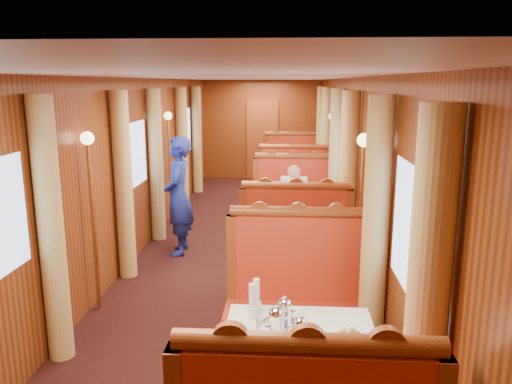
# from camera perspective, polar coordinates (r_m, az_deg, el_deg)

# --- Properties ---
(floor) EXTENTS (3.00, 12.00, 0.01)m
(floor) POSITION_cam_1_polar(r_m,az_deg,el_deg) (7.18, -1.76, -7.43)
(floor) COLOR black
(floor) RESTS_ON ground
(ceiling) EXTENTS (3.00, 12.00, 0.01)m
(ceiling) POSITION_cam_1_polar(r_m,az_deg,el_deg) (6.75, -1.90, 12.94)
(ceiling) COLOR silver
(ceiling) RESTS_ON wall_left
(wall_far) EXTENTS (3.00, 0.01, 2.50)m
(wall_far) POSITION_cam_1_polar(r_m,az_deg,el_deg) (12.79, 0.74, 7.10)
(wall_far) COLOR brown
(wall_far) RESTS_ON floor
(wall_left) EXTENTS (0.01, 12.00, 2.50)m
(wall_left) POSITION_cam_1_polar(r_m,az_deg,el_deg) (7.16, -13.88, 2.50)
(wall_left) COLOR brown
(wall_left) RESTS_ON floor
(wall_right) EXTENTS (0.01, 12.00, 2.50)m
(wall_right) POSITION_cam_1_polar(r_m,az_deg,el_deg) (6.88, 10.72, 2.26)
(wall_right) COLOR brown
(wall_right) RESTS_ON floor
(doorway_far) EXTENTS (0.80, 0.04, 2.00)m
(doorway_far) POSITION_cam_1_polar(r_m,az_deg,el_deg) (12.79, 0.73, 5.98)
(doorway_far) COLOR brown
(doorway_far) RESTS_ON floor
(table_near) EXTENTS (1.05, 0.72, 0.75)m
(table_near) POSITION_cam_1_polar(r_m,az_deg,el_deg) (3.83, 4.91, -20.25)
(table_near) COLOR white
(table_near) RESTS_ON floor
(banquette_near_aft) EXTENTS (1.30, 0.55, 1.34)m
(banquette_near_aft) POSITION_cam_1_polar(r_m,az_deg,el_deg) (4.69, 4.67, -13.05)
(banquette_near_aft) COLOR #A61214
(banquette_near_aft) RESTS_ON floor
(table_mid) EXTENTS (1.05, 0.72, 0.75)m
(table_mid) POSITION_cam_1_polar(r_m,az_deg,el_deg) (7.03, 4.34, -4.67)
(table_mid) COLOR white
(table_mid) RESTS_ON floor
(banquette_mid_fwd) EXTENTS (1.30, 0.55, 1.34)m
(banquette_mid_fwd) POSITION_cam_1_polar(r_m,az_deg,el_deg) (6.05, 4.44, -7.05)
(banquette_mid_fwd) COLOR #A61214
(banquette_mid_fwd) RESTS_ON floor
(banquette_mid_aft) EXTENTS (1.30, 0.55, 1.34)m
(banquette_mid_aft) POSITION_cam_1_polar(r_m,az_deg,el_deg) (8.00, 4.27, -2.20)
(banquette_mid_aft) COLOR #A61214
(banquette_mid_aft) RESTS_ON floor
(table_far) EXTENTS (1.05, 0.72, 0.75)m
(table_far) POSITION_cam_1_polar(r_m,az_deg,el_deg) (10.43, 4.14, 0.99)
(table_far) COLOR white
(table_far) RESTS_ON floor
(banquette_far_fwd) EXTENTS (1.30, 0.55, 1.34)m
(banquette_far_fwd) POSITION_cam_1_polar(r_m,az_deg,el_deg) (9.43, 4.19, 0.06)
(banquette_far_fwd) COLOR #A61214
(banquette_far_fwd) RESTS_ON floor
(banquette_far_aft) EXTENTS (1.30, 0.55, 1.34)m
(banquette_far_aft) POSITION_cam_1_polar(r_m,az_deg,el_deg) (11.42, 4.11, 2.24)
(banquette_far_aft) COLOR #A61214
(banquette_far_aft) RESTS_ON floor
(tea_tray) EXTENTS (0.37, 0.31, 0.01)m
(tea_tray) POSITION_cam_1_polar(r_m,az_deg,el_deg) (3.62, 2.83, -15.23)
(tea_tray) COLOR silver
(tea_tray) RESTS_ON table_near
(teapot_left) EXTENTS (0.22, 0.20, 0.15)m
(teapot_left) POSITION_cam_1_polar(r_m,az_deg,el_deg) (3.54, 2.32, -14.73)
(teapot_left) COLOR silver
(teapot_left) RESTS_ON tea_tray
(teapot_right) EXTENTS (0.16, 0.13, 0.12)m
(teapot_right) POSITION_cam_1_polar(r_m,az_deg,el_deg) (3.48, 5.06, -15.53)
(teapot_right) COLOR silver
(teapot_right) RESTS_ON tea_tray
(teapot_back) EXTENTS (0.18, 0.13, 0.14)m
(teapot_back) POSITION_cam_1_polar(r_m,az_deg,el_deg) (3.69, 3.32, -13.61)
(teapot_back) COLOR silver
(teapot_back) RESTS_ON tea_tray
(fruit_plate) EXTENTS (0.22, 0.22, 0.05)m
(fruit_plate) POSITION_cam_1_polar(r_m,az_deg,el_deg) (3.55, 10.60, -15.87)
(fruit_plate) COLOR white
(fruit_plate) RESTS_ON table_near
(cup_inboard) EXTENTS (0.08, 0.08, 0.26)m
(cup_inboard) POSITION_cam_1_polar(r_m,az_deg,el_deg) (3.73, -0.43, -12.72)
(cup_inboard) COLOR white
(cup_inboard) RESTS_ON table_near
(cup_outboard) EXTENTS (0.08, 0.08, 0.26)m
(cup_outboard) POSITION_cam_1_polar(r_m,az_deg,el_deg) (3.81, 0.03, -12.13)
(cup_outboard) COLOR white
(cup_outboard) RESTS_ON table_near
(rose_vase_mid) EXTENTS (0.06, 0.06, 0.36)m
(rose_vase_mid) POSITION_cam_1_polar(r_m,az_deg,el_deg) (6.91, 4.11, -0.24)
(rose_vase_mid) COLOR silver
(rose_vase_mid) RESTS_ON table_mid
(rose_vase_far) EXTENTS (0.06, 0.06, 0.36)m
(rose_vase_far) POSITION_cam_1_polar(r_m,az_deg,el_deg) (10.36, 4.08, 4.01)
(rose_vase_far) COLOR silver
(rose_vase_far) RESTS_ON table_far
(curtain_left_near_b) EXTENTS (0.22, 0.22, 2.35)m
(curtain_left_near_b) POSITION_cam_1_polar(r_m,az_deg,el_deg) (4.66, -22.37, -4.27)
(curtain_left_near_b) COLOR tan
(curtain_left_near_b) RESTS_ON floor
(window_right_near) EXTENTS (0.01, 1.20, 0.90)m
(window_right_near) POSITION_cam_1_polar(r_m,az_deg,el_deg) (3.47, 17.50, -4.71)
(window_right_near) COLOR #90ADD4
(window_right_near) RESTS_ON wall_right
(curtain_right_near_a) EXTENTS (0.22, 0.22, 2.35)m
(curtain_right_near_a) POSITION_cam_1_polar(r_m,az_deg,el_deg) (2.85, 18.79, -14.66)
(curtain_right_near_a) COLOR tan
(curtain_right_near_a) RESTS_ON floor
(curtain_right_near_b) EXTENTS (0.22, 0.22, 2.35)m
(curtain_right_near_b) POSITION_cam_1_polar(r_m,az_deg,el_deg) (4.26, 13.44, -5.18)
(curtain_right_near_b) COLOR tan
(curtain_right_near_b) RESTS_ON floor
(window_left_mid) EXTENTS (0.01, 1.20, 0.90)m
(window_left_mid) POSITION_cam_1_polar(r_m,az_deg,el_deg) (7.12, -13.85, 4.09)
(window_left_mid) COLOR #90ADD4
(window_left_mid) RESTS_ON wall_left
(curtain_left_mid_a) EXTENTS (0.22, 0.22, 2.35)m
(curtain_left_mid_a) POSITION_cam_1_polar(r_m,az_deg,el_deg) (6.40, -14.89, 0.63)
(curtain_left_mid_a) COLOR tan
(curtain_left_mid_a) RESTS_ON floor
(curtain_left_mid_b) EXTENTS (0.22, 0.22, 2.35)m
(curtain_left_mid_b) POSITION_cam_1_polar(r_m,az_deg,el_deg) (7.87, -11.34, 2.95)
(curtain_left_mid_b) COLOR tan
(curtain_left_mid_b) RESTS_ON floor
(window_right_mid) EXTENTS (0.01, 1.20, 0.90)m
(window_right_mid) POSITION_cam_1_polar(r_m,az_deg,el_deg) (6.85, 10.66, 3.91)
(window_right_mid) COLOR #90ADD4
(window_right_mid) RESTS_ON wall_right
(curtain_right_mid_a) EXTENTS (0.22, 0.22, 2.35)m
(curtain_right_mid_a) POSITION_cam_1_polar(r_m,az_deg,el_deg) (6.12, 10.44, 0.30)
(curtain_right_mid_a) COLOR tan
(curtain_right_mid_a) RESTS_ON floor
(curtain_right_mid_b) EXTENTS (0.22, 0.22, 2.35)m
(curtain_right_mid_b) POSITION_cam_1_polar(r_m,az_deg,el_deg) (7.64, 9.11, 2.76)
(curtain_right_mid_b) COLOR tan
(curtain_right_mid_b) RESTS_ON floor
(window_left_far) EXTENTS (0.01, 1.20, 0.90)m
(window_left_far) POSITION_cam_1_polar(r_m,az_deg,el_deg) (10.49, -8.16, 6.90)
(window_left_far) COLOR #90ADD4
(window_left_far) RESTS_ON wall_left
(curtain_left_far_a) EXTENTS (0.22, 0.22, 2.35)m
(curtain_left_far_a) POSITION_cam_1_polar(r_m,az_deg,el_deg) (9.74, -8.43, 4.84)
(curtain_left_far_a) COLOR tan
(curtain_left_far_a) RESTS_ON floor
(curtain_left_far_b) EXTENTS (0.22, 0.22, 2.35)m
(curtain_left_far_b) POSITION_cam_1_polar(r_m,az_deg,el_deg) (11.26, -6.79, 5.90)
(curtain_left_far_b) COLOR tan
(curtain_left_far_b) RESTS_ON floor
(window_right_far) EXTENTS (0.01, 1.20, 0.90)m
(window_right_far) POSITION_cam_1_polar(r_m,az_deg,el_deg) (10.30, 8.35, 6.80)
(window_right_far) COLOR #90ADD4
(window_right_far) RESTS_ON wall_right
(curtain_right_far_a) EXTENTS (0.22, 0.22, 2.35)m
(curtain_right_far_a) POSITION_cam_1_polar(r_m,az_deg,el_deg) (9.55, 8.04, 4.71)
(curtain_right_far_a) COLOR tan
(curtain_right_far_a) RESTS_ON floor
(curtain_right_far_b) EXTENTS (0.22, 0.22, 2.35)m
(curtain_right_far_b) POSITION_cam_1_polar(r_m,az_deg,el_deg) (11.10, 7.45, 5.79)
(curtain_right_far_b) COLOR tan
(curtain_right_far_b) RESTS_ON floor
(sconce_left_fore) EXTENTS (0.14, 0.14, 1.95)m
(sconce_left_fore) POSITION_cam_1_polar(r_m,az_deg,el_deg) (5.48, -18.37, 0.69)
(sconce_left_fore) COLOR #BF8C3F
(sconce_left_fore) RESTS_ON floor
(sconce_right_fore) EXTENTS (0.14, 0.14, 1.95)m
(sconce_right_fore) POSITION_cam_1_polar(r_m,az_deg,el_deg) (5.14, 11.99, 0.31)
(sconce_right_fore) COLOR #BF8C3F
(sconce_right_fore) RESTS_ON floor
(sconce_left_aft) EXTENTS (0.14, 0.14, 1.95)m
(sconce_left_aft) POSITION_cam_1_polar(r_m,az_deg,el_deg) (8.78, -9.91, 5.35)
(sconce_left_aft) COLOR #BF8C3F
(sconce_left_aft) RESTS_ON floor
(sconce_right_aft) EXTENTS (0.14, 0.14, 1.95)m
(sconce_right_aft) POSITION_cam_1_polar(r_m,az_deg,el_deg) (8.57, 8.69, 5.22)
(sconce_right_aft) COLOR #BF8C3F
(sconce_right_aft) RESTS_ON floor
(steward) EXTENTS (0.47, 0.66, 1.70)m
(steward) POSITION_cam_1_polar(r_m,az_deg,el_deg) (7.20, -8.87, -0.46)
(steward) COLOR navy
(steward) RESTS_ON floor
(passenger) EXTENTS (0.40, 0.44, 0.76)m
(passenger) POSITION_cam_1_polar(r_m,az_deg,el_deg) (7.63, 4.33, -0.45)
(passenger) COLOR beige
(passenger) RESTS_ON banquette_mid_aft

